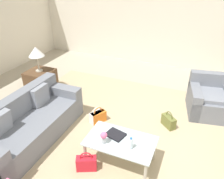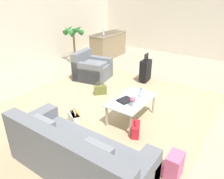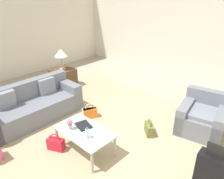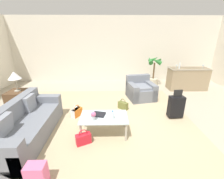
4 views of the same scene
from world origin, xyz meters
TOP-DOWN VIEW (x-y plane):
  - ground_plane at (0.00, 0.00)m, footprint 12.00×12.00m
  - wall_back at (0.00, 4.06)m, footprint 10.24×0.12m
  - area_rug at (-0.60, 0.20)m, footprint 5.20×4.40m
  - couch at (-2.19, -0.60)m, footprint 0.85×2.21m
  - armchair at (0.89, 1.67)m, footprint 1.06×1.08m
  - coffee_table at (-0.40, -0.50)m, footprint 1.09×0.65m
  - water_bottle at (-0.20, -0.60)m, footprint 0.06×0.06m
  - coffee_table_book at (-0.52, -0.42)m, footprint 0.34×0.30m
  - flower_vase at (-0.62, -0.65)m, footprint 0.11×0.11m
  - side_table at (-3.20, 1.00)m, footprint 0.63×0.63m
  - table_lamp at (-3.20, 1.00)m, footprint 0.39×0.39m
  - bar_console at (3.10, 2.60)m, footprint 1.63×0.66m
  - wine_glass_leftmost at (2.54, 2.59)m, footprint 0.08×0.08m
  - wine_glass_left_of_centre at (3.66, 2.57)m, footprint 0.08×0.08m
  - wine_bottle_clear at (2.61, 2.48)m, footprint 0.07×0.07m
  - suitcase_black at (1.60, 0.20)m, footprint 0.41×0.25m
  - handbag_orange at (-1.21, 0.34)m, footprint 0.29×0.35m
  - handbag_red at (-0.84, -0.86)m, footprint 0.35×0.26m
  - handbag_white at (-1.24, 0.34)m, footprint 0.25×0.35m
  - handbag_olive at (0.17, 0.75)m, footprint 0.33×0.32m
  - backpack_pink at (-1.40, -1.79)m, footprint 0.30×0.25m
  - potted_palm at (1.80, 3.20)m, footprint 0.64×0.64m

SIDE VIEW (x-z plane):
  - ground_plane at x=0.00m, z-range 0.00..0.00m
  - area_rug at x=-0.60m, z-range 0.00..0.01m
  - handbag_orange at x=-1.21m, z-range -0.05..0.31m
  - handbag_red at x=-0.84m, z-range -0.05..0.31m
  - handbag_white at x=-1.24m, z-range -0.05..0.31m
  - handbag_olive at x=0.17m, z-range -0.05..0.31m
  - backpack_pink at x=-1.40m, z-range -0.01..0.39m
  - side_table at x=-3.20m, z-range 0.00..0.55m
  - armchair at x=0.89m, z-range -0.12..0.70m
  - couch at x=-2.19m, z-range -0.12..0.73m
  - suitcase_black at x=1.60m, z-range -0.07..0.78m
  - coffee_table at x=-0.40m, z-range 0.17..0.63m
  - coffee_table_book at x=-0.52m, z-range 0.46..0.49m
  - bar_console at x=3.10m, z-range 0.02..0.95m
  - water_bottle at x=-0.20m, z-range 0.45..0.66m
  - flower_vase at x=-0.62m, z-range 0.48..0.69m
  - potted_palm at x=1.80m, z-range 0.02..1.38m
  - wine_glass_leftmost at x=2.54m, z-range 0.97..1.12m
  - wine_glass_left_of_centre at x=3.66m, z-range 0.97..1.12m
  - wine_bottle_clear at x=2.61m, z-range 0.90..1.20m
  - table_lamp at x=-3.20m, z-range 0.74..1.37m
  - wall_back at x=0.00m, z-range 0.00..3.10m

